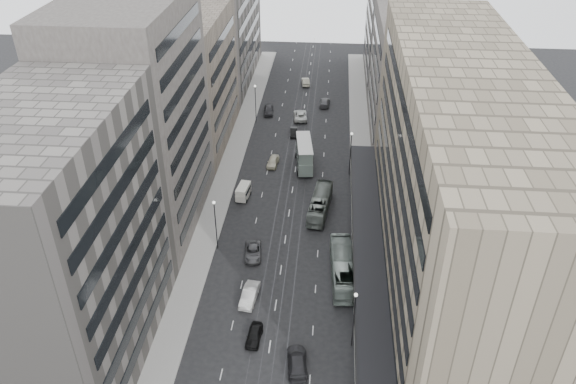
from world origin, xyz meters
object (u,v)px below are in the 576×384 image
(panel_van, at_px, (243,191))
(sedan_2, at_px, (253,252))
(bus_far, at_px, (320,203))
(bus_near, at_px, (342,268))
(sedan_0, at_px, (254,335))
(sedan_1, at_px, (250,295))
(double_decker, at_px, (304,154))

(panel_van, relative_size, sedan_2, 0.80)
(bus_far, relative_size, panel_van, 2.77)
(bus_near, xyz_separation_m, bus_far, (-3.59, 15.67, -0.16))
(panel_van, distance_m, sedan_2, 15.42)
(sedan_0, bearing_deg, sedan_1, 106.65)
(panel_van, bearing_deg, bus_far, -5.30)
(bus_far, xyz_separation_m, sedan_0, (-6.88, -27.85, -0.85))
(bus_far, height_order, sedan_0, bus_far)
(bus_near, relative_size, sedan_2, 2.44)
(bus_near, bearing_deg, sedan_2, -19.09)
(panel_van, bearing_deg, bus_near, -41.19)
(sedan_0, bearing_deg, panel_van, 104.89)
(bus_near, bearing_deg, panel_van, -51.95)
(double_decker, bearing_deg, sedan_1, -105.17)
(bus_near, height_order, panel_van, bus_near)
(bus_near, relative_size, sedan_1, 2.43)
(double_decker, bearing_deg, bus_far, -83.71)
(double_decker, distance_m, sedan_0, 42.30)
(double_decker, xyz_separation_m, sedan_2, (-5.77, -26.37, -2.00))
(panel_van, distance_m, sedan_0, 31.28)
(sedan_0, distance_m, sedan_2, 15.90)
(double_decker, distance_m, sedan_1, 35.79)
(sedan_2, bearing_deg, sedan_1, -91.90)
(panel_van, height_order, sedan_0, panel_van)
(bus_far, xyz_separation_m, panel_van, (-12.83, 2.86, -0.22))
(bus_near, bearing_deg, bus_far, -80.59)
(sedan_0, height_order, sedan_2, sedan_0)
(bus_near, relative_size, double_decker, 1.31)
(panel_van, bearing_deg, sedan_0, -71.76)
(bus_near, bearing_deg, sedan_0, 45.81)
(bus_far, bearing_deg, sedan_0, 83.04)
(panel_van, height_order, sedan_2, panel_van)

